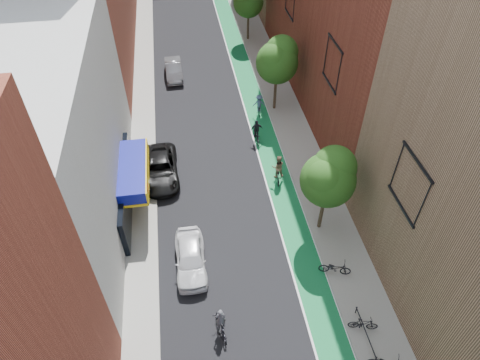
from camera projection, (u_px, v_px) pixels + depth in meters
name	position (u px, v px, depth m)	size (l,w,h in m)	color
bike_lane	(253.00, 99.00, 39.72)	(2.00, 68.00, 0.01)	#147131
sidewalk_left	(144.00, 107.00, 38.55)	(2.00, 68.00, 0.15)	gray
sidewalk_right	(279.00, 96.00, 39.95)	(3.00, 68.00, 0.15)	gray
building_left_white	(41.00, 144.00, 25.32)	(8.00, 20.00, 12.00)	silver
tree_near	(329.00, 176.00, 25.27)	(3.40, 3.36, 6.42)	#332619
tree_mid	(278.00, 59.00, 35.11)	(3.55, 3.53, 6.74)	#332619
parked_car_white	(190.00, 258.00, 25.76)	(1.81, 4.51, 1.54)	white
parked_car_black	(161.00, 169.00, 31.56)	(2.54, 5.50, 1.53)	black
parked_car_silver	(174.00, 70.00, 42.13)	(1.56, 4.48, 1.48)	gray
cyclist_lead	(221.00, 325.00, 22.76)	(0.97, 1.96, 1.98)	black
cyclist_lane_near	(278.00, 171.00, 31.13)	(0.96, 1.81, 2.21)	black
cyclist_lane_mid	(257.00, 134.00, 34.65)	(0.97, 1.90, 1.99)	black
cyclist_lane_far	(259.00, 106.00, 37.23)	(1.13, 1.53, 1.98)	black
parked_bike_mid	(363.00, 324.00, 22.81)	(0.45, 1.61, 0.97)	black
parked_bike_far	(335.00, 268.00, 25.38)	(0.67, 1.92, 1.01)	black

